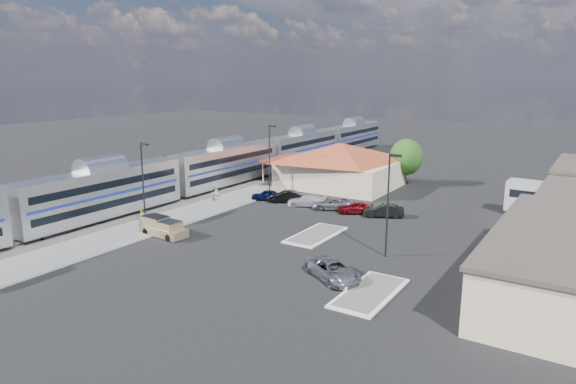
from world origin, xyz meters
The scene contains 23 objects.
ground centered at (0.00, 0.00, 0.00)m, with size 280.00×280.00×0.00m, color black.
railbed centered at (-21.00, 8.00, 0.06)m, with size 16.00×100.00×0.12m, color #4C4944.
platform centered at (-12.00, 6.00, 0.09)m, with size 5.50×92.00×0.18m, color gray.
passenger_train centered at (-18.00, 15.62, 2.87)m, with size 3.00×104.00×5.55m.
freight_cars centered at (-24.00, 7.66, 1.93)m, with size 2.80×46.00×4.00m.
station_depot centered at (-4.56, 24.00, 3.13)m, with size 18.35×12.24×6.20m.
traffic_island_south centered at (4.00, 2.00, 0.10)m, with size 3.30×7.50×0.21m.
traffic_island_north centered at (14.00, -8.00, 0.10)m, with size 3.30×7.50×0.21m.
lamp_plat_s centered at (-10.90, -6.00, 5.34)m, with size 1.08×0.25×9.00m.
lamp_plat_n centered at (-10.90, 16.00, 5.34)m, with size 1.08×0.25×9.00m.
lamp_lot centered at (12.10, 0.00, 5.34)m, with size 1.08×0.25×9.00m.
tree_depot centered at (3.00, 30.00, 4.02)m, with size 4.71×4.71×6.63m.
pickup_truck centered at (-8.50, -6.03, 0.84)m, with size 5.27×2.23×1.78m.
suv centered at (10.51, -6.98, 0.74)m, with size 2.46×5.34×1.48m, color #9FA2A6.
coach_bus centered at (24.00, 21.26, 2.20)m, with size 12.05×3.24×3.83m.
person_a centered at (-12.77, -4.81, 1.06)m, with size 0.64×0.42×1.76m, color #CFE347.
person_b centered at (-13.30, 7.46, 1.14)m, with size 0.93×0.73×1.92m, color silver.
parked_car_a centered at (-8.50, 11.64, 0.65)m, with size 1.53×3.81×1.30m, color #0B1138.
parked_car_b centered at (-5.83, 11.94, 0.73)m, with size 1.55×4.45×1.47m, color black.
parked_car_c centered at (-2.63, 11.64, 0.68)m, with size 1.91×4.70×1.36m, color white.
parked_car_d centered at (0.57, 11.94, 0.68)m, with size 2.27×4.92×1.37m, color gray.
parked_car_e centered at (3.77, 11.64, 0.71)m, with size 1.67×4.14×1.41m, color maroon.
parked_car_f centered at (6.97, 11.94, 0.73)m, with size 1.55×4.45×1.46m, color black.
Camera 1 is at (27.29, -40.04, 15.18)m, focal length 32.00 mm.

